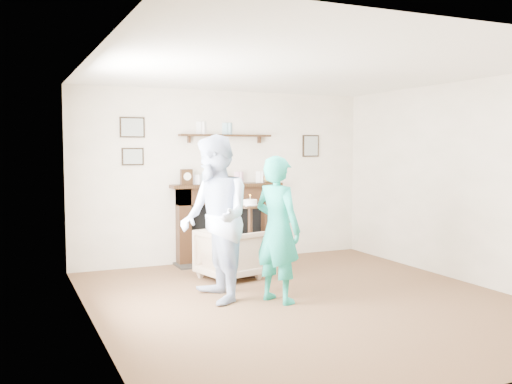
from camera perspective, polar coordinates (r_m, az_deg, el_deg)
ground at (r=6.37m, az=5.06°, el=-10.79°), size 5.00×5.00×0.00m
room_shell at (r=6.75m, az=2.28°, el=4.03°), size 4.54×5.02×2.52m
armchair at (r=7.38m, az=-2.60°, el=-8.65°), size 0.85×0.84×0.64m
man at (r=6.35m, az=-4.10°, el=-10.83°), size 0.72×0.91×1.82m
woman at (r=6.33m, az=2.15°, el=-10.88°), size 0.58×0.68×1.59m
pedestal_table at (r=7.32m, az=-0.59°, el=-3.47°), size 0.34×0.34×1.08m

